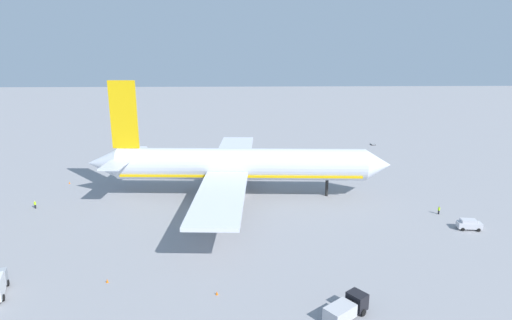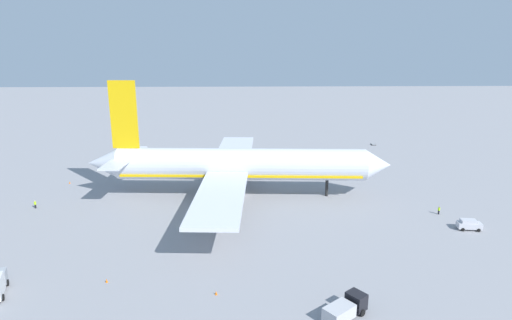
% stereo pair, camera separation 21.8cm
% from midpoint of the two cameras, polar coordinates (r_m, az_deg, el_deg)
% --- Properties ---
extents(ground_plane, '(600.00, 600.00, 0.00)m').
position_cam_midpoint_polar(ground_plane, '(97.69, -1.92, -4.78)').
color(ground_plane, gray).
extents(airliner, '(69.28, 68.34, 26.20)m').
position_cam_midpoint_polar(airliner, '(95.64, -2.67, -0.65)').
color(airliner, silver).
rests_on(airliner, ground).
extents(service_truck_0, '(6.35, 5.66, 2.57)m').
position_cam_midpoint_polar(service_truck_0, '(56.75, 12.21, -19.04)').
color(service_truck_0, black).
rests_on(service_truck_0, ground).
extents(service_van, '(4.47, 2.50, 1.97)m').
position_cam_midpoint_polar(service_van, '(88.79, 27.01, -7.79)').
color(service_van, silver).
rests_on(service_van, ground).
extents(baggage_cart_0, '(1.62, 2.94, 0.40)m').
position_cam_midpoint_polar(baggage_cart_0, '(154.68, 15.67, 2.09)').
color(baggage_cart_0, gray).
rests_on(baggage_cart_0, ground).
extents(ground_worker_2, '(0.49, 0.49, 1.65)m').
position_cam_midpoint_polar(ground_worker_2, '(94.16, 23.64, -6.28)').
color(ground_worker_2, black).
rests_on(ground_worker_2, ground).
extents(ground_worker_4, '(0.46, 0.46, 1.70)m').
position_cam_midpoint_polar(ground_worker_4, '(101.00, -27.73, -5.35)').
color(ground_worker_4, black).
rests_on(ground_worker_4, ground).
extents(traffic_cone_0, '(0.36, 0.36, 0.55)m').
position_cam_midpoint_polar(traffic_cone_0, '(133.83, -12.37, 0.39)').
color(traffic_cone_0, orange).
rests_on(traffic_cone_0, ground).
extents(traffic_cone_1, '(0.36, 0.36, 0.55)m').
position_cam_midpoint_polar(traffic_cone_1, '(115.69, -23.92, -2.81)').
color(traffic_cone_1, orange).
rests_on(traffic_cone_1, ground).
extents(traffic_cone_2, '(0.36, 0.36, 0.55)m').
position_cam_midpoint_polar(traffic_cone_2, '(66.69, -19.52, -15.18)').
color(traffic_cone_2, orange).
rests_on(traffic_cone_2, ground).
extents(traffic_cone_3, '(0.36, 0.36, 0.55)m').
position_cam_midpoint_polar(traffic_cone_3, '(60.65, -5.33, -17.53)').
color(traffic_cone_3, orange).
rests_on(traffic_cone_3, ground).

